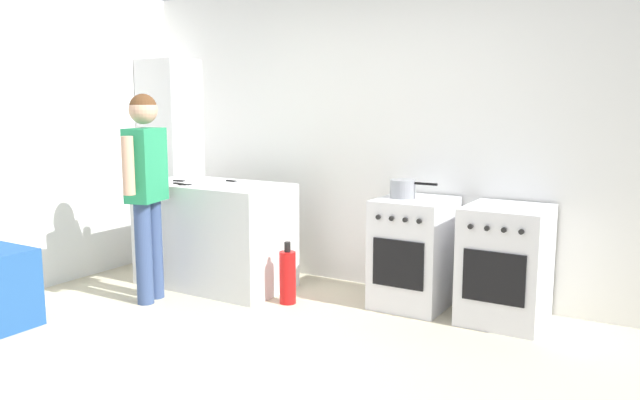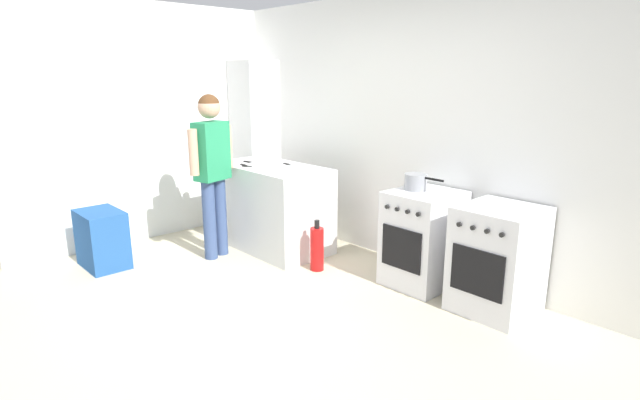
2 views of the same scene
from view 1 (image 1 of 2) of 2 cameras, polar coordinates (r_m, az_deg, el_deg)
ground_plane at (r=3.93m, az=-5.71°, el=-14.89°), size 8.00×8.00×0.00m
back_wall at (r=5.30m, az=6.83°, el=5.76°), size 6.00×0.10×2.60m
side_wall_left at (r=5.79m, az=-24.60°, el=5.28°), size 0.10×3.10×2.60m
counter_unit at (r=5.50m, az=-9.61°, el=-3.13°), size 1.30×0.70×0.90m
oven_left at (r=4.94m, az=8.58°, el=-4.74°), size 0.54×0.62×0.85m
oven_right at (r=4.73m, az=16.59°, el=-5.65°), size 0.57×0.62×0.85m
pot at (r=4.89m, az=7.60°, el=1.04°), size 0.38×0.20×0.14m
knife_paring at (r=5.39m, az=-12.62°, el=1.44°), size 0.21×0.05×0.01m
knife_chef at (r=5.55m, az=-12.07°, el=1.67°), size 0.31×0.07×0.01m
knife_bread at (r=5.44m, az=-7.34°, el=1.64°), size 0.35×0.07×0.01m
knife_carving at (r=5.30m, az=-11.26°, el=1.36°), size 0.31×0.16×0.01m
person at (r=5.09m, az=-15.61°, el=1.86°), size 0.28×0.55×1.65m
fire_extinguisher at (r=4.99m, az=-2.98°, el=-7.02°), size 0.13×0.13×0.50m
recycling_crate_lower at (r=5.08m, az=-27.20°, el=-8.63°), size 0.52×0.36×0.28m
larder_cabinet at (r=6.41m, az=-13.42°, el=3.41°), size 0.48×0.44×2.00m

